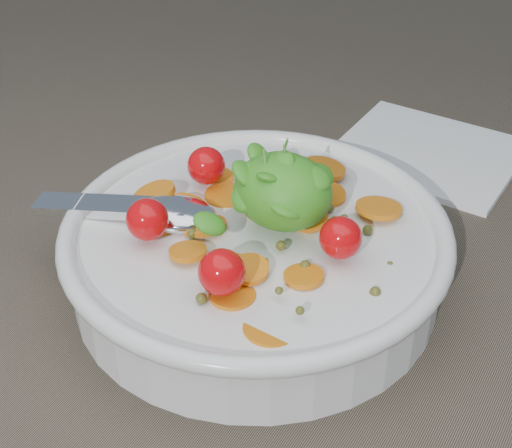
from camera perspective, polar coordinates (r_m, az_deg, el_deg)
The scene contains 3 objects.
ground at distance 0.55m, azimuth -1.35°, elevation -3.99°, with size 6.00×6.00×0.00m, color brown.
bowl at distance 0.52m, azimuth -0.02°, elevation -1.96°, with size 0.28×0.26×0.11m.
napkin at distance 0.70m, azimuth 12.38°, elevation 5.07°, with size 0.15×0.13×0.01m, color white.
Camera 1 is at (0.22, -0.36, 0.35)m, focal length 55.00 mm.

